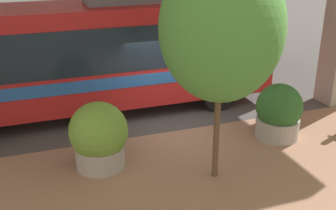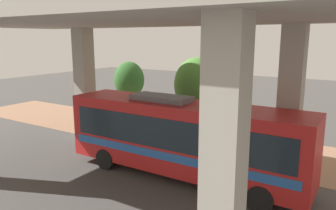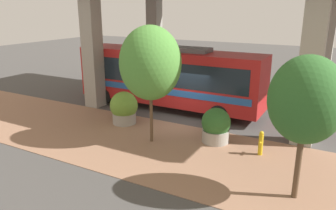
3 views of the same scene
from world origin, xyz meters
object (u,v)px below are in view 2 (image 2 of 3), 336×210
planter_middle (149,129)px  street_tree_far (196,85)px  bus (182,135)px  planter_front (226,142)px  fire_hydrant (126,127)px  street_tree_near (129,80)px

planter_middle → street_tree_far: 3.99m
bus → planter_front: (-3.45, 0.68, -1.17)m
fire_hydrant → planter_middle: 2.12m
bus → planter_middle: bus is taller
bus → street_tree_far: street_tree_far is taller
planter_middle → street_tree_near: bearing=-128.0°
fire_hydrant → street_tree_far: 5.59m
planter_middle → street_tree_near: street_tree_near is taller
bus → fire_hydrant: 7.62m
street_tree_near → street_tree_far: bearing=75.3°
fire_hydrant → bus: bearing=59.0°
planter_front → street_tree_near: (-3.00, -8.81, 2.39)m
planter_middle → planter_front: bearing=89.7°
street_tree_near → street_tree_far: (1.66, 6.34, 0.33)m
street_tree_far → fire_hydrant: bearing=-78.5°
planter_front → street_tree_near: size_ratio=0.37×
bus → fire_hydrant: bus is taller
fire_hydrant → planter_front: (0.40, 7.09, 0.29)m
planter_front → street_tree_far: 3.91m
fire_hydrant → street_tree_near: bearing=-146.5°
street_tree_near → fire_hydrant: bearing=33.5°
planter_front → planter_middle: size_ratio=1.07×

